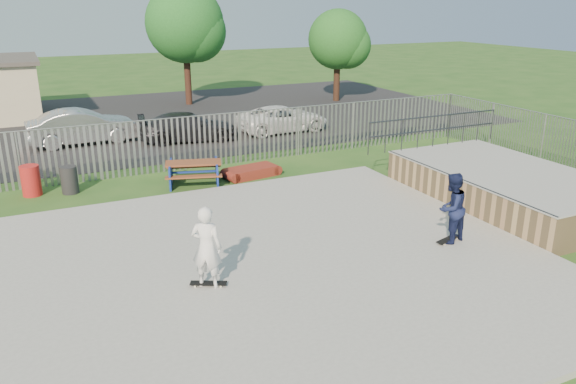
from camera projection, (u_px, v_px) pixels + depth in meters
name	position (u px, v px, depth m)	size (l,w,h in m)	color
ground	(231.00, 276.00, 13.02)	(120.00, 120.00, 0.00)	#244F1B
concrete_slab	(231.00, 273.00, 12.99)	(15.00, 12.00, 0.15)	gray
quarter_pipe	(505.00, 186.00, 17.57)	(5.50, 7.05, 2.19)	tan
fence	(210.00, 177.00, 17.02)	(26.04, 16.02, 2.00)	gray
picnic_table	(194.00, 173.00, 19.44)	(2.26, 2.03, 0.80)	brown
funbox	(251.00, 172.00, 20.35)	(1.88, 1.15, 0.35)	maroon
trash_bin_red	(31.00, 181.00, 18.28)	(0.60, 0.60, 1.01)	red
trash_bin_grey	(69.00, 180.00, 18.51)	(0.55, 0.55, 0.91)	#242426
parking_lot	(107.00, 123.00, 29.27)	(40.00, 18.00, 0.02)	black
car_silver	(83.00, 127.00, 24.77)	(1.62, 4.65, 1.53)	silver
car_dark	(189.00, 127.00, 25.34)	(1.78, 4.39, 1.27)	#222227
car_white	(283.00, 119.00, 27.18)	(2.06, 4.47, 1.24)	white
tree_mid	(185.00, 24.00, 33.04)	(4.60, 4.60, 7.10)	#3D2218
tree_right	(338.00, 40.00, 34.60)	(3.65, 3.65, 5.64)	#382216
skateboard_a	(448.00, 240.00, 14.52)	(0.82, 0.41, 0.08)	black
skateboard_b	(208.00, 284.00, 12.26)	(0.81, 0.53, 0.08)	black
skater_navy	(451.00, 208.00, 14.23)	(0.90, 0.70, 1.85)	#141B41
skater_white	(207.00, 247.00, 11.97)	(0.67, 0.44, 1.85)	white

